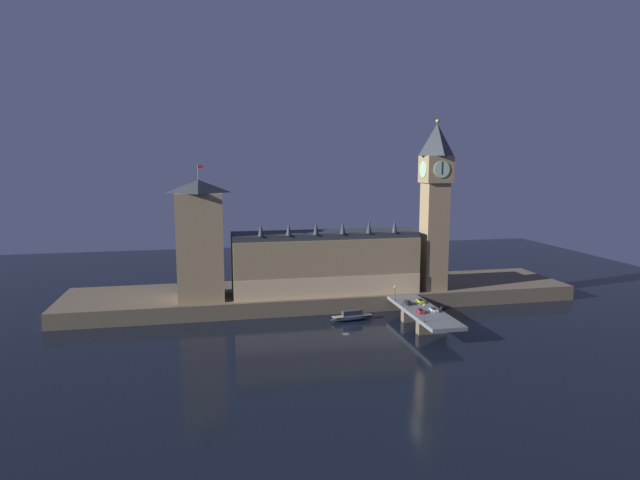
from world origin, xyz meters
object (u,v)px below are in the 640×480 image
car_northbound_lead (408,302)px  car_southbound_trail (420,301)px  victoria_tower (200,240)px  clock_tower (435,201)px  street_lamp_far (395,291)px  boat_upstream (352,317)px  pedestrian_far_rail (402,303)px  car_northbound_trail (420,311)px  car_southbound_lead (434,310)px  street_lamp_near (424,311)px  pedestrian_mid_walk (441,309)px

car_northbound_lead → car_southbound_trail: bearing=14.1°
car_northbound_lead → victoria_tower: bearing=161.1°
clock_tower → car_southbound_trail: bearing=-123.8°
street_lamp_far → boat_upstream: (-18.08, -1.58, -8.96)m
boat_upstream → pedestrian_far_rail: bearing=-16.8°
victoria_tower → pedestrian_far_rail: size_ratio=29.55×
car_northbound_trail → boat_upstream: size_ratio=0.22×
clock_tower → car_southbound_lead: bearing=-112.7°
street_lamp_near → boat_upstream: (-18.08, 27.86, -9.12)m
car_northbound_trail → street_lamp_far: size_ratio=0.65×
pedestrian_mid_walk → boat_upstream: (-29.70, 16.46, -6.00)m
clock_tower → pedestrian_far_rail: bearing=-133.8°
clock_tower → pedestrian_mid_walk: (-11.57, -34.68, -37.38)m
car_southbound_trail → street_lamp_far: 10.55m
pedestrian_mid_walk → car_northbound_trail: bearing=-177.0°
street_lamp_far → street_lamp_near: bearing=-90.0°
street_lamp_near → car_northbound_trail: bearing=73.7°
pedestrian_mid_walk → street_lamp_far: street_lamp_far is taller
victoria_tower → car_southbound_lead: victoria_tower is taller
car_southbound_trail → boat_upstream: (-26.89, 3.22, -5.71)m
clock_tower → car_southbound_lead: 52.96m
car_southbound_lead → pedestrian_far_rail: size_ratio=2.38×
pedestrian_mid_walk → street_lamp_far: (-11.61, 18.03, 2.97)m
victoria_tower → car_northbound_lead: 86.43m
clock_tower → boat_upstream: clock_tower is taller
victoria_tower → car_northbound_trail: size_ratio=13.52×
car_southbound_lead → street_lamp_far: bearing=116.4°
street_lamp_near → clock_tower: bearing=63.3°
car_northbound_trail → pedestrian_mid_walk: (8.41, 0.45, 0.23)m
car_southbound_trail → street_lamp_far: size_ratio=0.73×
pedestrian_far_rail → boat_upstream: size_ratio=0.10×
car_northbound_trail → street_lamp_near: street_lamp_near is taller
car_southbound_trail → car_northbound_trail: bearing=-112.3°
car_southbound_trail → pedestrian_far_rail: (-8.41, -2.35, 0.35)m
car_northbound_lead → pedestrian_mid_walk: (8.41, -11.83, 0.18)m
pedestrian_mid_walk → street_lamp_far: bearing=122.8°
clock_tower → car_southbound_trail: size_ratio=16.01×
pedestrian_far_rail → boat_upstream: 20.23m
pedestrian_mid_walk → boat_upstream: size_ratio=0.09×
street_lamp_near → boat_upstream: bearing=123.0°
car_southbound_trail → street_lamp_far: (-8.81, 4.80, 3.26)m
car_southbound_lead → car_southbound_trail: size_ratio=0.96×
pedestrian_far_rail → car_northbound_trail: bearing=-76.1°
car_southbound_lead → pedestrian_far_rail: 13.52m
car_northbound_trail → car_southbound_trail: bearing=67.7°
victoria_tower → car_southbound_trail: 91.19m
car_southbound_trail → pedestrian_mid_walk: 13.53m
pedestrian_far_rail → street_lamp_far: (-0.40, 7.14, 2.90)m
victoria_tower → clock_tower: bearing=-2.4°
victoria_tower → car_southbound_trail: (84.36, -25.58, -23.36)m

